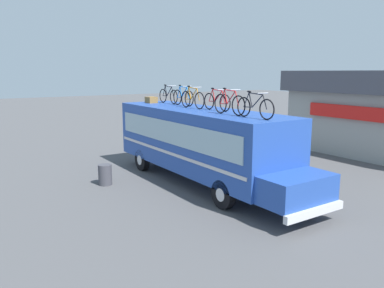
{
  "coord_description": "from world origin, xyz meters",
  "views": [
    {
      "loc": [
        12.87,
        -8.81,
        4.55
      ],
      "look_at": [
        -0.44,
        0.0,
        1.52
      ],
      "focal_mm": 35.75,
      "sensor_mm": 36.0,
      "label": 1
    }
  ],
  "objects_px": {
    "luggage_bag_1": "(151,100)",
    "rooftop_bicycle_6": "(255,107)",
    "trash_bin": "(105,175)",
    "bus": "(201,141)",
    "rooftop_bicycle_5": "(229,104)",
    "rooftop_bicycle_3": "(192,99)",
    "rooftop_bicycle_4": "(217,101)",
    "rooftop_bicycle_2": "(183,97)",
    "rooftop_bicycle_1": "(168,96)"
  },
  "relations": [
    {
      "from": "bus",
      "to": "trash_bin",
      "type": "height_order",
      "value": "bus"
    },
    {
      "from": "rooftop_bicycle_3",
      "to": "luggage_bag_1",
      "type": "bearing_deg",
      "value": -177.52
    },
    {
      "from": "rooftop_bicycle_2",
      "to": "rooftop_bicycle_5",
      "type": "bearing_deg",
      "value": -8.66
    },
    {
      "from": "rooftop_bicycle_5",
      "to": "rooftop_bicycle_6",
      "type": "bearing_deg",
      "value": 0.6
    },
    {
      "from": "luggage_bag_1",
      "to": "rooftop_bicycle_6",
      "type": "relative_size",
      "value": 0.31
    },
    {
      "from": "rooftop_bicycle_4",
      "to": "rooftop_bicycle_6",
      "type": "relative_size",
      "value": 0.96
    },
    {
      "from": "rooftop_bicycle_2",
      "to": "luggage_bag_1",
      "type": "bearing_deg",
      "value": -166.02
    },
    {
      "from": "bus",
      "to": "rooftop_bicycle_5",
      "type": "xyz_separation_m",
      "value": [
        2.1,
        -0.26,
        1.67
      ]
    },
    {
      "from": "bus",
      "to": "rooftop_bicycle_5",
      "type": "bearing_deg",
      "value": -7.02
    },
    {
      "from": "rooftop_bicycle_4",
      "to": "rooftop_bicycle_3",
      "type": "bearing_deg",
      "value": -168.0
    },
    {
      "from": "rooftop_bicycle_3",
      "to": "rooftop_bicycle_6",
      "type": "height_order",
      "value": "rooftop_bicycle_3"
    },
    {
      "from": "rooftop_bicycle_6",
      "to": "trash_bin",
      "type": "bearing_deg",
      "value": -148.69
    },
    {
      "from": "rooftop_bicycle_4",
      "to": "trash_bin",
      "type": "relative_size",
      "value": 2.01
    },
    {
      "from": "rooftop_bicycle_4",
      "to": "rooftop_bicycle_1",
      "type": "bearing_deg",
      "value": 177.87
    },
    {
      "from": "rooftop_bicycle_1",
      "to": "trash_bin",
      "type": "xyz_separation_m",
      "value": [
        1.49,
        -3.86,
        -3.01
      ]
    },
    {
      "from": "rooftop_bicycle_3",
      "to": "rooftop_bicycle_6",
      "type": "relative_size",
      "value": 0.98
    },
    {
      "from": "rooftop_bicycle_1",
      "to": "rooftop_bicycle_4",
      "type": "relative_size",
      "value": 1.01
    },
    {
      "from": "luggage_bag_1",
      "to": "rooftop_bicycle_6",
      "type": "xyz_separation_m",
      "value": [
        7.43,
        -0.08,
        0.22
      ]
    },
    {
      "from": "rooftop_bicycle_1",
      "to": "rooftop_bicycle_6",
      "type": "distance_m",
      "value": 6.8
    },
    {
      "from": "rooftop_bicycle_2",
      "to": "rooftop_bicycle_5",
      "type": "relative_size",
      "value": 0.98
    },
    {
      "from": "rooftop_bicycle_5",
      "to": "trash_bin",
      "type": "xyz_separation_m",
      "value": [
        -3.97,
        -3.2,
        -3.02
      ]
    },
    {
      "from": "rooftop_bicycle_1",
      "to": "trash_bin",
      "type": "bearing_deg",
      "value": -68.95
    },
    {
      "from": "trash_bin",
      "to": "rooftop_bicycle_4",
      "type": "bearing_deg",
      "value": 55.4
    },
    {
      "from": "rooftop_bicycle_2",
      "to": "rooftop_bicycle_4",
      "type": "bearing_deg",
      "value": -2.09
    },
    {
      "from": "luggage_bag_1",
      "to": "rooftop_bicycle_3",
      "type": "bearing_deg",
      "value": 2.48
    },
    {
      "from": "bus",
      "to": "rooftop_bicycle_2",
      "type": "height_order",
      "value": "rooftop_bicycle_2"
    },
    {
      "from": "rooftop_bicycle_1",
      "to": "rooftop_bicycle_6",
      "type": "bearing_deg",
      "value": -5.53
    },
    {
      "from": "rooftop_bicycle_3",
      "to": "rooftop_bicycle_4",
      "type": "bearing_deg",
      "value": 12.0
    },
    {
      "from": "rooftop_bicycle_1",
      "to": "rooftop_bicycle_3",
      "type": "height_order",
      "value": "rooftop_bicycle_3"
    },
    {
      "from": "rooftop_bicycle_1",
      "to": "rooftop_bicycle_4",
      "type": "bearing_deg",
      "value": -2.13
    },
    {
      "from": "rooftop_bicycle_1",
      "to": "rooftop_bicycle_5",
      "type": "xyz_separation_m",
      "value": [
        5.46,
        -0.67,
        0.02
      ]
    },
    {
      "from": "rooftop_bicycle_2",
      "to": "rooftop_bicycle_3",
      "type": "bearing_deg",
      "value": -15.84
    },
    {
      "from": "rooftop_bicycle_3",
      "to": "rooftop_bicycle_5",
      "type": "bearing_deg",
      "value": -5.06
    },
    {
      "from": "rooftop_bicycle_5",
      "to": "rooftop_bicycle_3",
      "type": "bearing_deg",
      "value": 174.94
    },
    {
      "from": "rooftop_bicycle_1",
      "to": "rooftop_bicycle_2",
      "type": "bearing_deg",
      "value": -2.2
    },
    {
      "from": "luggage_bag_1",
      "to": "trash_bin",
      "type": "bearing_deg",
      "value": -56.83
    },
    {
      "from": "rooftop_bicycle_6",
      "to": "trash_bin",
      "type": "relative_size",
      "value": 2.08
    },
    {
      "from": "rooftop_bicycle_4",
      "to": "rooftop_bicycle_2",
      "type": "bearing_deg",
      "value": 177.91
    },
    {
      "from": "luggage_bag_1",
      "to": "trash_bin",
      "type": "relative_size",
      "value": 0.65
    },
    {
      "from": "bus",
      "to": "rooftop_bicycle_2",
      "type": "distance_m",
      "value": 2.57
    },
    {
      "from": "trash_bin",
      "to": "luggage_bag_1",
      "type": "bearing_deg",
      "value": 123.17
    },
    {
      "from": "luggage_bag_1",
      "to": "trash_bin",
      "type": "height_order",
      "value": "luggage_bag_1"
    },
    {
      "from": "luggage_bag_1",
      "to": "rooftop_bicycle_5",
      "type": "bearing_deg",
      "value": -0.87
    },
    {
      "from": "rooftop_bicycle_6",
      "to": "rooftop_bicycle_5",
      "type": "bearing_deg",
      "value": -179.4
    },
    {
      "from": "rooftop_bicycle_2",
      "to": "rooftop_bicycle_5",
      "type": "distance_m",
      "value": 4.07
    },
    {
      "from": "bus",
      "to": "trash_bin",
      "type": "bearing_deg",
      "value": -118.46
    },
    {
      "from": "rooftop_bicycle_2",
      "to": "rooftop_bicycle_5",
      "type": "xyz_separation_m",
      "value": [
        4.03,
        -0.61,
        0.01
      ]
    },
    {
      "from": "rooftop_bicycle_5",
      "to": "rooftop_bicycle_2",
      "type": "bearing_deg",
      "value": 171.34
    },
    {
      "from": "rooftop_bicycle_4",
      "to": "rooftop_bicycle_5",
      "type": "bearing_deg",
      "value": -20.19
    },
    {
      "from": "rooftop_bicycle_2",
      "to": "trash_bin",
      "type": "bearing_deg",
      "value": -89.14
    }
  ]
}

